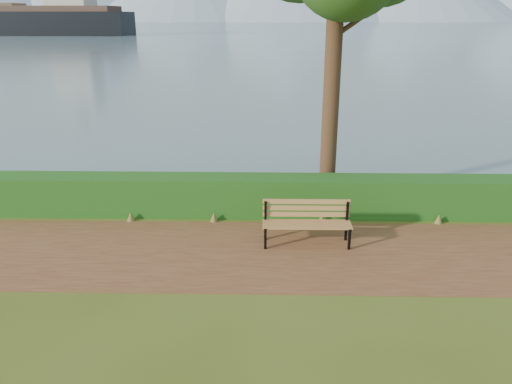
{
  "coord_description": "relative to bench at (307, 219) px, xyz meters",
  "views": [
    {
      "loc": [
        0.21,
        -9.48,
        4.92
      ],
      "look_at": [
        -0.02,
        1.2,
        1.1
      ],
      "focal_mm": 35.0,
      "sensor_mm": 36.0,
      "label": 1
    }
  ],
  "objects": [
    {
      "name": "hedge",
      "position": [
        -1.12,
        1.73,
        -0.07
      ],
      "size": [
        32.0,
        0.85,
        1.0
      ],
      "primitive_type": "cube",
      "color": "#1B4D16",
      "rests_on": "ground"
    },
    {
      "name": "bench",
      "position": [
        0.0,
        0.0,
        0.0
      ],
      "size": [
        1.98,
        0.6,
        0.99
      ],
      "rotation": [
        0.0,
        0.0,
        0.01
      ],
      "color": "black",
      "rests_on": "ground"
    },
    {
      "name": "ground",
      "position": [
        -1.12,
        -0.87,
        -0.57
      ],
      "size": [
        140.0,
        140.0,
        0.0
      ],
      "primitive_type": "plane",
      "color": "#465017",
      "rests_on": "ground"
    },
    {
      "name": "path",
      "position": [
        -1.12,
        -0.57,
        -0.57
      ],
      "size": [
        40.0,
        3.4,
        0.01
      ],
      "primitive_type": "cube",
      "color": "brown",
      "rests_on": "ground"
    },
    {
      "name": "water",
      "position": [
        -1.12,
        259.13,
        -0.57
      ],
      "size": [
        700.0,
        510.0,
        0.0
      ],
      "primitive_type": "cube",
      "color": "#466171",
      "rests_on": "ground"
    }
  ]
}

